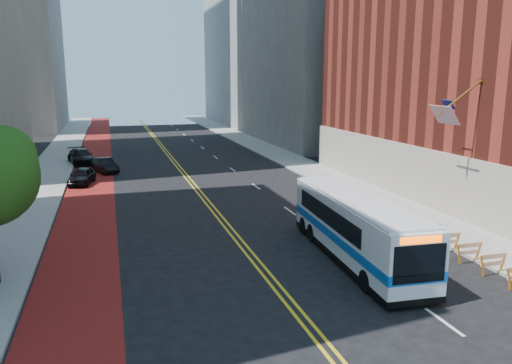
{
  "coord_description": "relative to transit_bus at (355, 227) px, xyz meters",
  "views": [
    {
      "loc": [
        -6.38,
        -15.98,
        8.6
      ],
      "look_at": [
        0.68,
        8.0,
        3.4
      ],
      "focal_mm": 35.0,
      "sensor_mm": 36.0,
      "label": 1
    }
  ],
  "objects": [
    {
      "name": "transit_bus",
      "position": [
        0.0,
        0.0,
        0.0
      ],
      "size": [
        3.16,
        11.38,
        3.09
      ],
      "rotation": [
        0.0,
        0.0,
        -0.06
      ],
      "color": "silver",
      "rests_on": "ground"
    },
    {
      "name": "bus_lane_paint",
      "position": [
        -12.8,
        25.25,
        -1.61
      ],
      "size": [
        3.6,
        140.0,
        0.01
      ],
      "primitive_type": "cube",
      "color": "maroon",
      "rests_on": "ground"
    },
    {
      "name": "center_line_outer",
      "position": [
        -4.52,
        25.25,
        -1.61
      ],
      "size": [
        0.14,
        140.0,
        0.01
      ],
      "primitive_type": "cube",
      "color": "gold",
      "rests_on": "ground"
    },
    {
      "name": "car_c",
      "position": [
        -14.0,
        32.82,
        -0.85
      ],
      "size": [
        3.28,
        5.59,
        1.52
      ],
      "primitive_type": "imported",
      "rotation": [
        0.0,
        0.0,
        0.23
      ],
      "color": "black",
      "rests_on": "ground"
    },
    {
      "name": "car_b",
      "position": [
        -11.69,
        27.26,
        -0.95
      ],
      "size": [
        2.68,
        4.24,
        1.32
      ],
      "primitive_type": "imported",
      "rotation": [
        0.0,
        0.0,
        0.35
      ],
      "color": "black",
      "rests_on": "ground"
    },
    {
      "name": "construction_barriers",
      "position": [
        4.9,
        -1.33,
        -0.94
      ],
      "size": [
        1.42,
        10.91,
        1.0
      ],
      "color": "orange",
      "rests_on": "ground"
    },
    {
      "name": "center_line_inner",
      "position": [
        -4.88,
        25.25,
        -1.61
      ],
      "size": [
        0.14,
        140.0,
        0.01
      ],
      "primitive_type": "cube",
      "color": "gold",
      "rests_on": "ground"
    },
    {
      "name": "sidewalk_left",
      "position": [
        -16.7,
        25.25,
        -1.54
      ],
      "size": [
        4.0,
        140.0,
        0.15
      ],
      "primitive_type": "cube",
      "color": "gray",
      "rests_on": "ground"
    },
    {
      "name": "car_a",
      "position": [
        -13.5,
        22.19,
        -0.92
      ],
      "size": [
        2.41,
        4.3,
        1.38
      ],
      "primitive_type": "imported",
      "rotation": [
        0.0,
        0.0,
        -0.2
      ],
      "color": "black",
      "rests_on": "ground"
    },
    {
      "name": "lane_dashes",
      "position": [
        0.1,
        33.25,
        -1.61
      ],
      "size": [
        0.14,
        98.2,
        0.01
      ],
      "color": "silver",
      "rests_on": "ground"
    },
    {
      "name": "ground",
      "position": [
        -4.7,
        -4.75,
        -1.61
      ],
      "size": [
        160.0,
        160.0,
        0.0
      ],
      "primitive_type": "plane",
      "color": "black",
      "rests_on": "ground"
    },
    {
      "name": "sidewalk_right",
      "position": [
        7.3,
        25.25,
        -1.54
      ],
      "size": [
        4.0,
        140.0,
        0.15
      ],
      "primitive_type": "cube",
      "color": "gray",
      "rests_on": "ground"
    }
  ]
}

